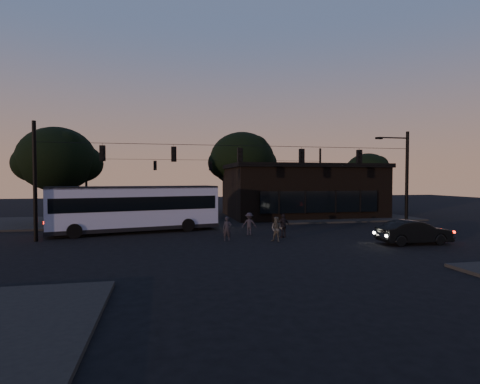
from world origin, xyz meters
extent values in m
plane|color=black|center=(0.00, 0.00, 0.00)|extent=(120.00, 120.00, 0.00)
cube|color=black|center=(12.00, 14.00, 0.07)|extent=(14.00, 10.00, 0.15)
cube|color=black|center=(-14.00, 14.00, 0.07)|extent=(14.00, 10.00, 0.15)
cube|color=black|center=(9.00, 16.00, 2.50)|extent=(15.00, 10.00, 5.00)
cube|color=black|center=(9.00, 16.00, 5.20)|extent=(15.40, 10.40, 0.40)
cube|color=black|center=(9.00, 10.88, 1.80)|extent=(11.50, 0.18, 2.00)
cylinder|color=black|center=(4.00, 22.00, 2.00)|extent=(0.44, 0.44, 4.00)
ellipsoid|color=black|center=(4.00, 22.00, 6.20)|extent=(7.60, 7.60, 6.46)
cylinder|color=black|center=(18.00, 18.00, 1.50)|extent=(0.44, 0.44, 3.00)
ellipsoid|color=black|center=(18.00, 18.00, 4.65)|extent=(5.20, 5.20, 4.42)
cylinder|color=black|center=(-14.00, 13.00, 1.80)|extent=(0.44, 0.44, 3.60)
ellipsoid|color=black|center=(-14.00, 13.00, 5.58)|extent=(6.40, 6.40, 5.44)
cylinder|color=black|center=(-13.00, 4.00, 3.75)|extent=(0.24, 0.24, 7.50)
cylinder|color=black|center=(13.00, 4.00, 3.75)|extent=(0.24, 0.24, 7.50)
cylinder|color=black|center=(0.00, 4.00, 6.20)|extent=(26.00, 0.03, 0.03)
cube|color=black|center=(-9.00, 4.00, 5.55)|extent=(0.34, 0.30, 1.00)
cube|color=black|center=(-4.50, 4.00, 5.55)|extent=(0.34, 0.30, 1.00)
cube|color=black|center=(0.00, 4.00, 5.55)|extent=(0.34, 0.30, 1.00)
cube|color=black|center=(4.50, 4.00, 5.55)|extent=(0.34, 0.30, 1.00)
cube|color=black|center=(9.00, 4.00, 5.55)|extent=(0.34, 0.30, 1.00)
cylinder|color=black|center=(-13.00, 20.00, 3.75)|extent=(0.24, 0.24, 7.50)
cylinder|color=black|center=(13.00, 20.00, 3.75)|extent=(0.24, 0.24, 7.50)
cylinder|color=black|center=(0.00, 20.00, 6.00)|extent=(26.00, 0.03, 0.03)
cube|color=black|center=(-6.00, 20.00, 5.35)|extent=(0.34, 0.30, 1.00)
cube|color=black|center=(0.00, 20.00, 5.35)|extent=(0.34, 0.30, 1.00)
cube|color=black|center=(6.00, 20.00, 5.35)|extent=(0.34, 0.30, 1.00)
cube|color=#A3A9D0|center=(-7.17, 7.01, 1.89)|extent=(12.16, 5.24, 2.80)
cube|color=black|center=(-7.17, 7.01, 2.16)|extent=(11.71, 5.17, 0.97)
cube|color=black|center=(-7.17, 7.01, 3.29)|extent=(12.16, 5.24, 0.16)
cube|color=black|center=(-7.17, 7.01, 0.38)|extent=(12.27, 5.32, 0.27)
cylinder|color=black|center=(-10.92, 4.78, 0.49)|extent=(1.01, 0.48, 0.97)
cylinder|color=black|center=(-11.52, 7.41, 0.49)|extent=(1.01, 0.48, 0.97)
cylinder|color=black|center=(-3.41, 6.48, 0.49)|extent=(1.01, 0.48, 0.97)
cylinder|color=black|center=(-4.00, 9.11, 0.49)|extent=(1.01, 0.48, 0.97)
imported|color=black|center=(9.48, -1.61, 0.72)|extent=(4.38, 1.62, 1.43)
imported|color=black|center=(-1.27, 1.90, 0.76)|extent=(0.63, 0.49, 1.52)
imported|color=#42413C|center=(1.69, 0.91, 0.77)|extent=(0.95, 0.92, 1.55)
imported|color=black|center=(2.59, 2.31, 0.80)|extent=(1.00, 0.62, 1.60)
imported|color=black|center=(0.67, 4.03, 0.78)|extent=(1.10, 0.77, 1.55)
camera|label=1|loc=(-5.27, -21.29, 3.90)|focal=28.00mm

